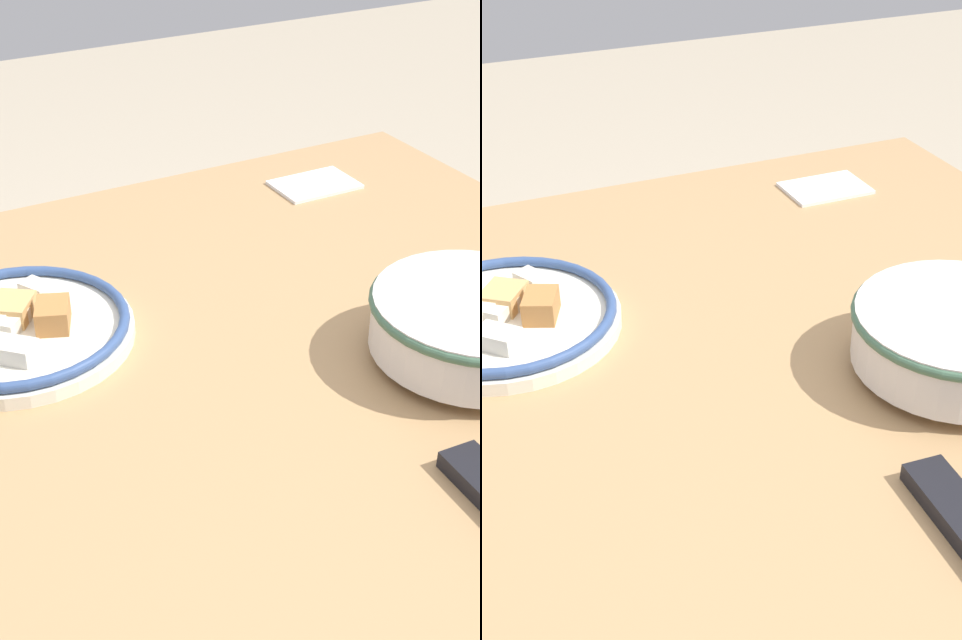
{
  "view_description": "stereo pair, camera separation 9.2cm",
  "coord_description": "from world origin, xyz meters",
  "views": [
    {
      "loc": [
        0.41,
        0.82,
        1.39
      ],
      "look_at": [
        -0.04,
        -0.0,
        0.79
      ],
      "focal_mm": 50.0,
      "sensor_mm": 36.0,
      "label": 1
    },
    {
      "loc": [
        0.33,
        0.86,
        1.39
      ],
      "look_at": [
        -0.04,
        -0.0,
        0.79
      ],
      "focal_mm": 50.0,
      "sensor_mm": 36.0,
      "label": 2
    }
  ],
  "objects": [
    {
      "name": "dining_table",
      "position": [
        0.0,
        0.0,
        0.67
      ],
      "size": [
        1.34,
        1.1,
        0.75
      ],
      "color": "tan",
      "rests_on": "ground_plane"
    },
    {
      "name": "noodle_bowl",
      "position": [
        -0.29,
        0.15,
        0.8
      ],
      "size": [
        0.26,
        0.26,
        0.09
      ],
      "color": "silver",
      "rests_on": "dining_table"
    },
    {
      "name": "food_plate",
      "position": [
        0.2,
        -0.16,
        0.76
      ],
      "size": [
        0.3,
        0.3,
        0.05
      ],
      "color": "silver",
      "rests_on": "dining_table"
    },
    {
      "name": "tv_remote",
      "position": [
        -0.14,
        0.37,
        0.76
      ],
      "size": [
        0.06,
        0.16,
        0.02
      ],
      "rotation": [
        0.0,
        0.0,
        6.22
      ],
      "color": "black",
      "rests_on": "dining_table"
    },
    {
      "name": "folded_napkin",
      "position": [
        -0.4,
        -0.39,
        0.75
      ],
      "size": [
        0.14,
        0.1,
        0.01
      ],
      "color": "white",
      "rests_on": "dining_table"
    }
  ]
}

